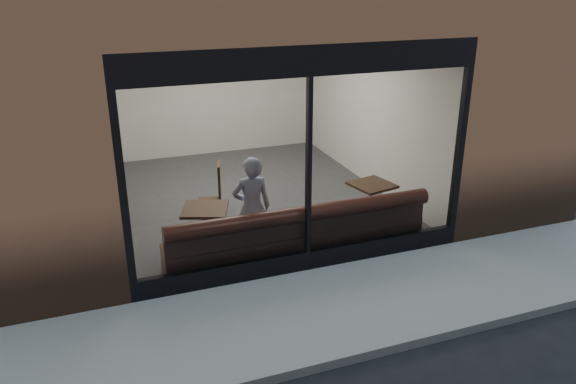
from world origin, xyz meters
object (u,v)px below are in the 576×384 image
object	(u,v)px
cafe_table_right	(372,185)
cafe_table_left	(205,209)
cafe_chair_left	(209,202)
banquette	(297,244)
person	(252,208)

from	to	relation	value
cafe_table_right	cafe_table_left	bearing A→B (deg)	-179.27
cafe_table_right	cafe_chair_left	xyz separation A→B (m)	(-2.45, 1.41, -0.50)
cafe_table_left	cafe_table_right	bearing A→B (deg)	0.73
cafe_table_right	cafe_chair_left	distance (m)	2.88
cafe_table_left	cafe_chair_left	size ratio (longest dim) A/B	1.59
banquette	cafe_chair_left	xyz separation A→B (m)	(-0.88, 2.04, 0.01)
banquette	cafe_table_right	distance (m)	1.77
person	cafe_chair_left	bearing A→B (deg)	-77.36
cafe_table_left	cafe_table_right	xyz separation A→B (m)	(2.83, 0.04, 0.00)
banquette	cafe_table_left	size ratio (longest dim) A/B	6.08
person	cafe_chair_left	world-z (taller)	person
person	cafe_table_left	size ratio (longest dim) A/B	2.41
cafe_chair_left	cafe_table_right	bearing A→B (deg)	164.71
cafe_table_left	cafe_table_right	distance (m)	2.83
cafe_table_left	cafe_chair_left	world-z (taller)	cafe_table_left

